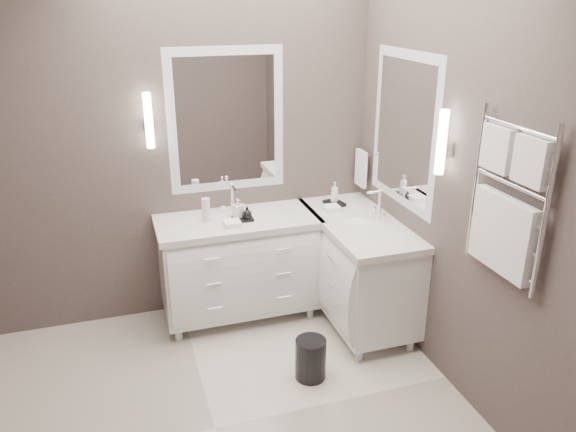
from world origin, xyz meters
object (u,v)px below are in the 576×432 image
object	(u,v)px
vanity_back	(239,261)
vanity_right	(357,263)
towel_ladder	(506,208)
waste_bin	(311,359)

from	to	relation	value
vanity_back	vanity_right	distance (m)	0.93
towel_ladder	vanity_right	bearing A→B (deg)	99.84
vanity_back	towel_ladder	xyz separation A→B (m)	(1.10, -1.63, 0.91)
waste_bin	towel_ladder	bearing A→B (deg)	-39.68
vanity_right	towel_ladder	distance (m)	1.60
vanity_right	waste_bin	bearing A→B (deg)	-134.81
towel_ladder	waste_bin	world-z (taller)	towel_ladder
vanity_right	waste_bin	xyz separation A→B (m)	(-0.61, -0.61, -0.34)
vanity_back	waste_bin	size ratio (longest dim) A/B	4.23
towel_ladder	waste_bin	xyz separation A→B (m)	(-0.83, 0.69, -1.25)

